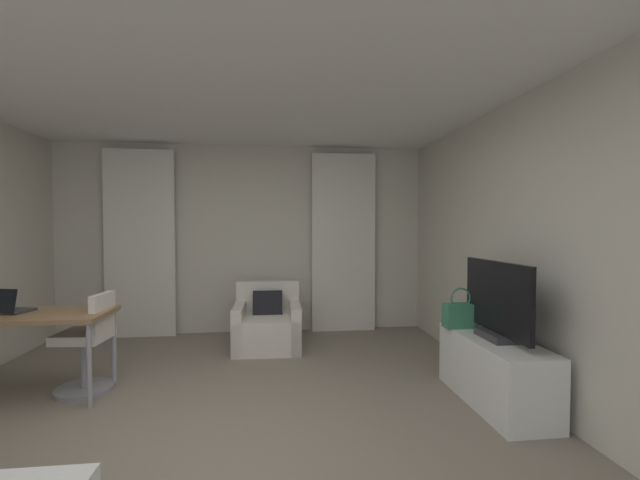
% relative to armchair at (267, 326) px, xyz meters
% --- Properties ---
extents(ground_plane, '(12.00, 12.00, 0.00)m').
position_rel_armchair_xyz_m(ground_plane, '(-0.31, -2.22, -0.27)').
color(ground_plane, gray).
extents(wall_window, '(5.12, 0.06, 2.60)m').
position_rel_armchair_xyz_m(wall_window, '(-0.31, 0.81, 1.03)').
color(wall_window, beige).
rests_on(wall_window, ground).
extents(wall_right, '(0.06, 6.12, 2.60)m').
position_rel_armchair_xyz_m(wall_right, '(2.22, -2.22, 1.03)').
color(wall_right, beige).
rests_on(wall_right, ground).
extents(ceiling, '(5.12, 6.12, 0.06)m').
position_rel_armchair_xyz_m(ceiling, '(-0.31, -2.22, 2.36)').
color(ceiling, white).
rests_on(ceiling, wall_left).
extents(curtain_left_panel, '(0.90, 0.06, 2.50)m').
position_rel_armchair_xyz_m(curtain_left_panel, '(-1.69, 0.68, 0.98)').
color(curtain_left_panel, silver).
rests_on(curtain_left_panel, ground).
extents(curtain_right_panel, '(0.90, 0.06, 2.50)m').
position_rel_armchair_xyz_m(curtain_right_panel, '(1.06, 0.68, 0.98)').
color(curtain_right_panel, silver).
rests_on(curtain_right_panel, ground).
extents(armchair, '(0.80, 0.78, 0.78)m').
position_rel_armchair_xyz_m(armchair, '(0.00, 0.00, 0.00)').
color(armchair, silver).
rests_on(armchair, ground).
extents(desk, '(1.40, 0.61, 0.74)m').
position_rel_armchair_xyz_m(desk, '(-2.06, -1.21, 0.41)').
color(desk, olive).
rests_on(desk, ground).
extents(desk_chair, '(0.48, 0.48, 0.88)m').
position_rel_armchair_xyz_m(desk_chair, '(-1.57, -1.12, 0.13)').
color(desk_chair, gray).
rests_on(desk_chair, ground).
extents(laptop, '(0.37, 0.32, 0.22)m').
position_rel_armchair_xyz_m(laptop, '(-2.20, -1.18, 0.51)').
color(laptop, '#2D2D33').
rests_on(laptop, desk).
extents(tv_console, '(0.46, 1.14, 0.55)m').
position_rel_armchair_xyz_m(tv_console, '(1.89, -1.78, 0.01)').
color(tv_console, white).
rests_on(tv_console, ground).
extents(tv_flatscreen, '(0.20, 0.92, 0.64)m').
position_rel_armchair_xyz_m(tv_flatscreen, '(1.89, -1.80, 0.58)').
color(tv_flatscreen, '#333338').
rests_on(tv_flatscreen, tv_console).
extents(handbag_primary, '(0.30, 0.14, 0.37)m').
position_rel_armchair_xyz_m(handbag_primary, '(1.78, -1.40, 0.40)').
color(handbag_primary, '#387F5B').
rests_on(handbag_primary, tv_console).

